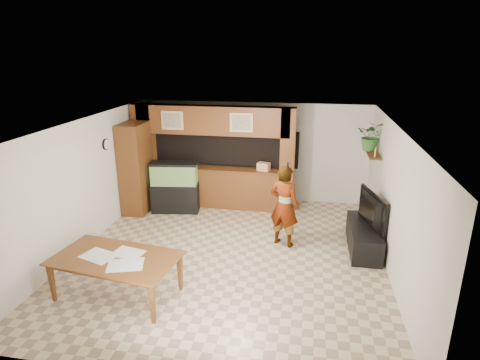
% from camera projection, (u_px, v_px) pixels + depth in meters
% --- Properties ---
extents(floor, '(6.50, 6.50, 0.00)m').
position_uv_depth(floor, '(229.00, 254.00, 8.01)').
color(floor, tan).
rests_on(floor, ground).
extents(ceiling, '(6.50, 6.50, 0.00)m').
position_uv_depth(ceiling, '(228.00, 126.00, 7.19)').
color(ceiling, white).
rests_on(ceiling, wall_back).
extents(wall_back, '(6.00, 0.00, 6.00)m').
position_uv_depth(wall_back, '(253.00, 152.00, 10.63)').
color(wall_back, beige).
rests_on(wall_back, floor).
extents(wall_left, '(0.00, 6.50, 6.50)m').
position_uv_depth(wall_left, '(83.00, 185.00, 8.09)').
color(wall_left, beige).
rests_on(wall_left, floor).
extents(wall_right, '(0.00, 6.50, 6.50)m').
position_uv_depth(wall_right, '(394.00, 204.00, 7.10)').
color(wall_right, beige).
rests_on(wall_right, floor).
extents(partition, '(4.20, 0.99, 2.60)m').
position_uv_depth(partition, '(213.00, 155.00, 10.21)').
color(partition, brown).
rests_on(partition, floor).
extents(wall_clock, '(0.05, 0.25, 0.25)m').
position_uv_depth(wall_clock, '(106.00, 144.00, 8.83)').
color(wall_clock, black).
rests_on(wall_clock, wall_left).
extents(wall_shelf, '(0.25, 0.90, 0.04)m').
position_uv_depth(wall_shelf, '(373.00, 154.00, 8.82)').
color(wall_shelf, brown).
rests_on(wall_shelf, wall_right).
extents(pantry_cabinet, '(0.56, 0.91, 2.23)m').
position_uv_depth(pantry_cabinet, '(136.00, 168.00, 9.83)').
color(pantry_cabinet, brown).
rests_on(pantry_cabinet, floor).
extents(trash_can, '(0.28, 0.28, 0.50)m').
position_uv_depth(trash_can, '(92.00, 248.00, 7.75)').
color(trash_can, '#B2B2B7').
rests_on(trash_can, floor).
extents(aquarium, '(1.15, 0.43, 1.28)m').
position_uv_depth(aquarium, '(175.00, 188.00, 9.93)').
color(aquarium, black).
rests_on(aquarium, floor).
extents(tv_stand, '(0.57, 1.56, 0.52)m').
position_uv_depth(tv_stand, '(364.00, 237.00, 8.16)').
color(tv_stand, black).
rests_on(tv_stand, floor).
extents(television, '(0.47, 1.20, 0.69)m').
position_uv_depth(television, '(367.00, 210.00, 7.96)').
color(television, black).
rests_on(television, tv_stand).
extents(photo_frame, '(0.05, 0.13, 0.18)m').
position_uv_depth(photo_frame, '(375.00, 152.00, 8.53)').
color(photo_frame, tan).
rests_on(photo_frame, wall_shelf).
extents(potted_plant, '(0.71, 0.65, 0.66)m').
position_uv_depth(potted_plant, '(372.00, 136.00, 8.96)').
color(potted_plant, '#306629').
rests_on(potted_plant, wall_shelf).
extents(person, '(0.73, 0.61, 1.72)m').
position_uv_depth(person, '(284.00, 206.00, 8.16)').
color(person, tan).
rests_on(person, floor).
extents(microphone, '(0.04, 0.10, 0.17)m').
position_uv_depth(microphone, '(288.00, 166.00, 7.72)').
color(microphone, black).
rests_on(microphone, person).
extents(dining_table, '(2.15, 1.39, 0.71)m').
position_uv_depth(dining_table, '(116.00, 278.00, 6.55)').
color(dining_table, brown).
rests_on(dining_table, floor).
extents(newspaper_a, '(0.64, 0.54, 0.01)m').
position_uv_depth(newspaper_a, '(99.00, 256.00, 6.52)').
color(newspaper_a, silver).
rests_on(newspaper_a, dining_table).
extents(newspaper_b, '(0.64, 0.54, 0.01)m').
position_uv_depth(newspaper_b, '(125.00, 265.00, 6.24)').
color(newspaper_b, silver).
rests_on(newspaper_b, dining_table).
extents(newspaper_c, '(0.56, 0.46, 0.01)m').
position_uv_depth(newspaper_c, '(128.00, 253.00, 6.60)').
color(newspaper_c, silver).
rests_on(newspaper_c, dining_table).
extents(counter_box, '(0.34, 0.27, 0.20)m').
position_uv_depth(counter_box, '(264.00, 167.00, 9.88)').
color(counter_box, tan).
rests_on(counter_box, partition).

